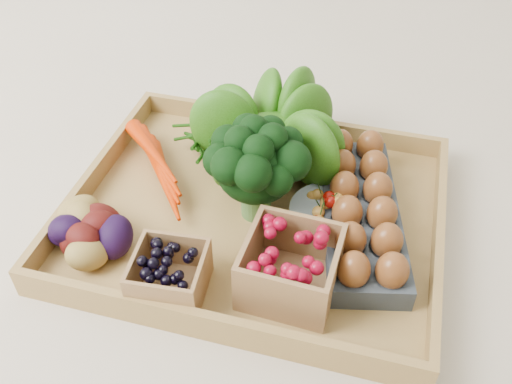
% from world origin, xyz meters
% --- Properties ---
extents(ground, '(4.00, 4.00, 0.00)m').
position_xyz_m(ground, '(0.00, 0.00, 0.00)').
color(ground, beige).
rests_on(ground, ground).
extents(tray, '(0.55, 0.45, 0.01)m').
position_xyz_m(tray, '(0.00, 0.00, 0.01)').
color(tray, '#A68245').
rests_on(tray, ground).
extents(carrots, '(0.19, 0.14, 0.05)m').
position_xyz_m(carrots, '(-0.18, 0.05, 0.04)').
color(carrots, red).
rests_on(carrots, tray).
extents(lettuce, '(0.16, 0.16, 0.16)m').
position_xyz_m(lettuce, '(-0.00, 0.12, 0.10)').
color(lettuce, '#1F450A').
rests_on(lettuce, tray).
extents(broccoli, '(0.15, 0.15, 0.12)m').
position_xyz_m(broccoli, '(-0.00, 0.00, 0.07)').
color(broccoli, black).
rests_on(broccoli, tray).
extents(cherry_bowl, '(0.12, 0.12, 0.03)m').
position_xyz_m(cherry_bowl, '(0.11, 0.01, 0.03)').
color(cherry_bowl, '#8C9EA5').
rests_on(cherry_bowl, tray).
extents(egg_carton, '(0.18, 0.33, 0.04)m').
position_xyz_m(egg_carton, '(0.16, 0.02, 0.03)').
color(egg_carton, '#383F47').
rests_on(egg_carton, tray).
extents(potatoes, '(0.14, 0.14, 0.08)m').
position_xyz_m(potatoes, '(-0.22, -0.13, 0.05)').
color(potatoes, '#390B09').
rests_on(potatoes, tray).
extents(punnet_blackberry, '(0.10, 0.10, 0.06)m').
position_xyz_m(punnet_blackberry, '(-0.07, -0.17, 0.05)').
color(punnet_blackberry, black).
rests_on(punnet_blackberry, tray).
extents(punnet_raspberry, '(0.13, 0.13, 0.08)m').
position_xyz_m(punnet_raspberry, '(0.08, -0.12, 0.06)').
color(punnet_raspberry, maroon).
rests_on(punnet_raspberry, tray).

